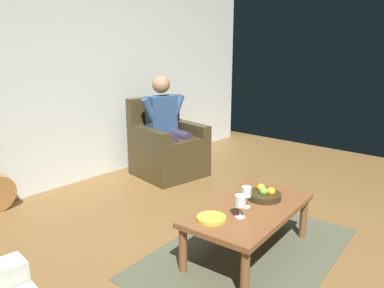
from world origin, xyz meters
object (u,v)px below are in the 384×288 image
(wine_glass_far, at_px, (246,193))
(coffee_table, at_px, (249,213))
(person_seated, at_px, (167,122))
(fruit_bowl, at_px, (264,195))
(armchair, at_px, (167,149))
(wine_glass_near, at_px, (240,202))
(decorative_dish, at_px, (211,218))

(wine_glass_far, bearing_deg, coffee_table, 116.04)
(person_seated, distance_m, fruit_bowl, 1.96)
(armchair, relative_size, wine_glass_far, 5.86)
(coffee_table, bearing_deg, wine_glass_far, -63.96)
(armchair, xyz_separation_m, wine_glass_near, (1.13, 1.86, 0.17))
(person_seated, xyz_separation_m, coffee_table, (0.94, 1.81, -0.34))
(person_seated, relative_size, wine_glass_near, 7.30)
(fruit_bowl, bearing_deg, person_seated, -111.57)
(armchair, xyz_separation_m, fruit_bowl, (0.72, 1.82, 0.09))
(fruit_bowl, bearing_deg, wine_glass_near, 6.76)
(person_seated, bearing_deg, armchair, -90.00)
(wine_glass_near, distance_m, fruit_bowl, 0.43)
(coffee_table, height_order, wine_glass_near, wine_glass_near)
(armchair, bearing_deg, coffee_table, 71.41)
(wine_glass_near, relative_size, wine_glass_far, 1.03)
(wine_glass_near, bearing_deg, decorative_dish, -38.29)
(decorative_dish, bearing_deg, wine_glass_near, 141.71)
(wine_glass_far, bearing_deg, fruit_bowl, 174.82)
(armchair, distance_m, person_seated, 0.34)
(fruit_bowl, distance_m, decorative_dish, 0.59)
(coffee_table, distance_m, decorative_dish, 0.38)
(person_seated, xyz_separation_m, decorative_dish, (1.30, 1.73, -0.27))
(wine_glass_near, height_order, decorative_dish, wine_glass_near)
(coffee_table, height_order, decorative_dish, decorative_dish)
(armchair, bearing_deg, decorative_dish, 61.88)
(coffee_table, bearing_deg, decorative_dish, -13.13)
(armchair, height_order, wine_glass_near, armchair)
(person_seated, relative_size, wine_glass_far, 7.55)
(armchair, distance_m, decorative_dish, 2.17)
(person_seated, xyz_separation_m, wine_glass_near, (1.13, 1.86, -0.17))
(person_seated, height_order, coffee_table, person_seated)
(armchair, distance_m, coffee_table, 2.05)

